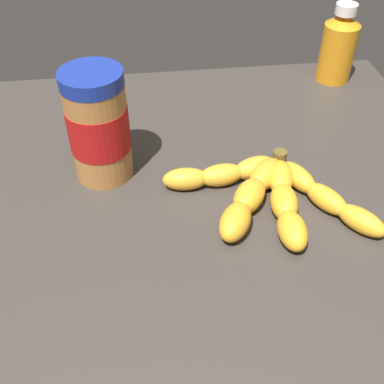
{
  "coord_description": "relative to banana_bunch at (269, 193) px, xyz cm",
  "views": [
    {
      "loc": [
        -42.23,
        8.5,
        44.77
      ],
      "look_at": [
        2.71,
        2.87,
        3.98
      ],
      "focal_mm": 44.28,
      "sensor_mm": 36.0,
      "label": 1
    }
  ],
  "objects": [
    {
      "name": "peanut_butter_jar",
      "position": [
        9.4,
        22.29,
        6.36
      ],
      "size": [
        8.5,
        8.5,
        16.31
      ],
      "color": "#B27238",
      "rests_on": "ground_plane"
    },
    {
      "name": "honey_bottle",
      "position": [
        32.55,
        -20.69,
        4.86
      ],
      "size": [
        6.41,
        6.41,
        14.3
      ],
      "color": "orange",
      "rests_on": "ground_plane"
    },
    {
      "name": "ground_plane",
      "position": [
        -3.75,
        7.79,
        -3.61
      ],
      "size": [
        85.9,
        77.09,
        3.76
      ],
      "primitive_type": "cube",
      "color": "#38332D"
    },
    {
      "name": "banana_bunch",
      "position": [
        0.0,
        0.0,
        0.0
      ],
      "size": [
        18.66,
        28.02,
        3.76
      ],
      "color": "gold",
      "rests_on": "ground_plane"
    }
  ]
}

